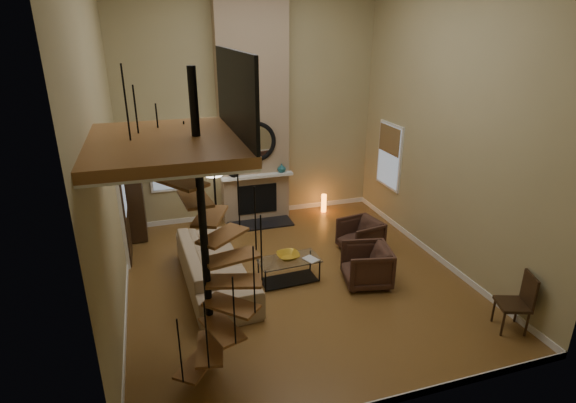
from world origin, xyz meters
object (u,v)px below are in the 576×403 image
object	(u,v)px
armchair_near	(363,235)
floor_lamp	(214,175)
sofa	(215,266)
accent_lamp	(324,203)
hutch	(134,197)
side_chair	(519,300)
armchair_far	(371,265)
coffee_table	(289,267)

from	to	relation	value
armchair_near	floor_lamp	distance (m)	3.45
sofa	accent_lamp	size ratio (longest dim) A/B	5.89
sofa	floor_lamp	xyz separation A→B (m)	(0.38, 2.17, 1.02)
armchair_near	sofa	bearing A→B (deg)	-91.64
floor_lamp	accent_lamp	xyz separation A→B (m)	(2.78, 0.48, -1.16)
accent_lamp	hutch	bearing A→B (deg)	-179.31
floor_lamp	accent_lamp	size ratio (longest dim) A/B	3.74
hutch	side_chair	size ratio (longest dim) A/B	1.93
armchair_far	coffee_table	xyz separation A→B (m)	(-1.41, 0.49, -0.07)
armchair_far	floor_lamp	xyz separation A→B (m)	(-2.35, 2.92, 1.06)
armchair_near	side_chair	bearing A→B (deg)	9.66
armchair_near	floor_lamp	xyz separation A→B (m)	(-2.79, 1.73, 1.06)
hutch	floor_lamp	size ratio (longest dim) A/B	1.09
sofa	armchair_near	world-z (taller)	sofa
armchair_near	armchair_far	size ratio (longest dim) A/B	0.94
accent_lamp	sofa	bearing A→B (deg)	-140.03
coffee_table	armchair_near	bearing A→B (deg)	20.83
hutch	floor_lamp	world-z (taller)	hutch
side_chair	armchair_near	bearing A→B (deg)	109.31
hutch	armchair_far	xyz separation A→B (m)	(4.06, -3.34, -0.60)
coffee_table	accent_lamp	world-z (taller)	accent_lamp
sofa	armchair_near	xyz separation A→B (m)	(3.16, 0.45, -0.04)
hutch	armchair_near	world-z (taller)	hutch
armchair_far	sofa	bearing A→B (deg)	-93.51
armchair_far	coffee_table	bearing A→B (deg)	-97.42
sofa	floor_lamp	size ratio (longest dim) A/B	1.58
hutch	floor_lamp	distance (m)	1.82
hutch	armchair_far	size ratio (longest dim) A/B	2.23
side_chair	floor_lamp	bearing A→B (deg)	128.72
armchair_near	armchair_far	bearing A→B (deg)	-29.66
hutch	sofa	xyz separation A→B (m)	(1.33, -2.60, -0.55)
hutch	armchair_near	bearing A→B (deg)	-25.58
hutch	coffee_table	distance (m)	3.95
armchair_near	accent_lamp	bearing A→B (deg)	170.38
coffee_table	accent_lamp	distance (m)	3.44
sofa	armchair_near	bearing A→B (deg)	-84.65
sofa	armchair_far	world-z (taller)	sofa
hutch	side_chair	distance (m)	7.67
accent_lamp	side_chair	bearing A→B (deg)	-78.41
armchair_near	armchair_far	distance (m)	1.27
accent_lamp	side_chair	xyz separation A→B (m)	(1.09, -5.31, 0.28)
armchair_far	coffee_table	size ratio (longest dim) A/B	0.73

